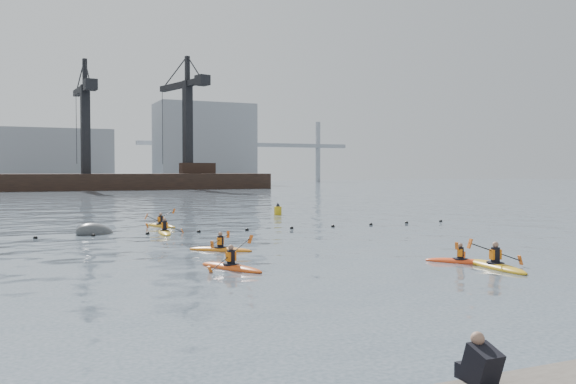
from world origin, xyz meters
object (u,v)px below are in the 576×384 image
object	(u,v)px
kayaker_5	(161,225)
nav_buoy	(278,211)
kayaker_4	(460,261)
kayaker_0	(231,266)
kayaker_3	(165,232)
mooring_buoy	(95,234)
kayaker_1	(495,265)
kayaker_2	(220,249)

from	to	relation	value
kayaker_5	nav_buoy	bearing A→B (deg)	10.12
kayaker_4	kayaker_0	bearing A→B (deg)	-55.43
kayaker_3	mooring_buoy	distance (m)	4.00
mooring_buoy	kayaker_5	bearing A→B (deg)	34.90
kayaker_1	kayaker_4	distance (m)	1.63
kayaker_4	kayaker_5	world-z (taller)	kayaker_5
kayaker_0	kayaker_3	size ratio (longest dim) A/B	0.96
kayaker_5	kayaker_2	bearing A→B (deg)	-111.53
kayaker_1	kayaker_3	bearing A→B (deg)	122.17
kayaker_3	kayaker_0	bearing A→B (deg)	-84.80
kayaker_1	mooring_buoy	world-z (taller)	kayaker_1
kayaker_5	kayaker_3	bearing A→B (deg)	-120.41
kayaker_3	mooring_buoy	world-z (taller)	kayaker_3
kayaker_0	nav_buoy	xyz separation A→B (m)	(12.55, 25.22, 0.25)
kayaker_3	nav_buoy	distance (m)	16.54
kayaker_0	kayaker_2	world-z (taller)	kayaker_0
kayaker_0	kayaker_4	size ratio (longest dim) A/B	1.28
mooring_buoy	nav_buoy	xyz separation A→B (m)	(15.76, 10.00, 0.35)
kayaker_1	kayaker_2	distance (m)	12.01
kayaker_3	nav_buoy	bearing A→B (deg)	50.89
kayaker_0	kayaker_5	xyz separation A→B (m)	(1.27, 18.35, 0.00)
kayaker_1	kayaker_5	world-z (taller)	kayaker_1
kayaker_5	mooring_buoy	world-z (taller)	kayaker_5
kayaker_1	kayaker_4	size ratio (longest dim) A/B	1.44
kayaker_0	kayaker_4	world-z (taller)	kayaker_0
kayaker_0	mooring_buoy	size ratio (longest dim) A/B	1.28
kayaker_3	kayaker_4	xyz separation A→B (m)	(8.34, -16.09, -0.01)
mooring_buoy	nav_buoy	bearing A→B (deg)	32.39
kayaker_0	kayaker_5	size ratio (longest dim) A/B	0.98
kayaker_5	nav_buoy	size ratio (longest dim) A/B	2.83
kayaker_1	mooring_buoy	distance (m)	22.75
kayaker_1	mooring_buoy	bearing A→B (deg)	129.15
kayaker_2	mooring_buoy	xyz separation A→B (m)	(-4.41, 10.11, -0.09)
kayaker_4	kayaker_5	distance (m)	21.95
kayaker_2	kayaker_3	size ratio (longest dim) A/B	0.84
kayaker_4	nav_buoy	xyz separation A→B (m)	(3.67, 27.46, 0.26)
kayaker_1	kayaker_5	distance (m)	23.57
kayaker_5	kayaker_1	bearing A→B (deg)	-91.56
kayaker_0	kayaker_5	world-z (taller)	kayaker_0
kayaker_3	kayaker_2	bearing A→B (deg)	-78.25
kayaker_0	kayaker_2	bearing A→B (deg)	52.21
kayaker_3	mooring_buoy	bearing A→B (deg)	167.33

